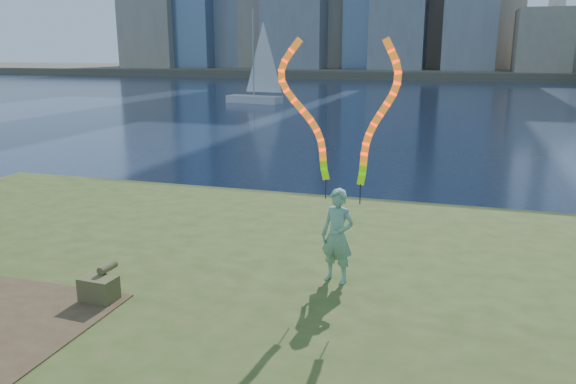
% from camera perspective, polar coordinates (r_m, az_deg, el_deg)
% --- Properties ---
extents(ground, '(320.00, 320.00, 0.00)m').
position_cam_1_polar(ground, '(9.68, -6.58, -11.17)').
color(ground, '#1B2944').
rests_on(ground, ground).
extents(grassy_knoll, '(20.00, 18.00, 0.80)m').
position_cam_1_polar(grassy_knoll, '(7.72, -13.71, -15.65)').
color(grassy_knoll, '#3A4B1A').
rests_on(grassy_knoll, ground).
extents(far_shore, '(320.00, 40.00, 1.20)m').
position_cam_1_polar(far_shore, '(103.11, 15.41, 11.69)').
color(far_shore, '#4E4939').
rests_on(far_shore, ground).
extents(woman_with_ribbons, '(1.89, 0.61, 3.82)m').
position_cam_1_polar(woman_with_ribbons, '(8.06, 5.33, 0.76)').
color(woman_with_ribbons, '#146E42').
rests_on(woman_with_ribbons, grassy_knoll).
extents(canvas_bag, '(0.50, 0.56, 0.46)m').
position_cam_1_polar(canvas_bag, '(8.18, -18.60, -9.19)').
color(canvas_bag, '#4E4928').
rests_on(canvas_bag, grassy_knoll).
extents(sailboat, '(4.89, 2.22, 7.34)m').
position_cam_1_polar(sailboat, '(46.05, -3.21, 10.56)').
color(sailboat, silver).
rests_on(sailboat, ground).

